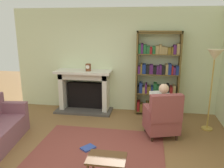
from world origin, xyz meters
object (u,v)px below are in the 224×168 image
mantel_clock (88,67)px  side_table (107,162)px  fireplace (85,89)px  bookshelf (158,76)px  floor_lamp (214,62)px  armchair_reading (162,118)px  seated_reader (161,107)px

mantel_clock → side_table: 3.08m
fireplace → bookshelf: 1.96m
floor_lamp → armchair_reading: bearing=-151.7°
fireplace → floor_lamp: bearing=-13.5°
seated_reader → floor_lamp: floor_lamp is taller
armchair_reading → bookshelf: bearing=-103.0°
side_table → seated_reader: bearing=64.5°
bookshelf → floor_lamp: 1.43m
bookshelf → seated_reader: size_ratio=1.87×
fireplace → mantel_clock: size_ratio=8.02×
fireplace → armchair_reading: fireplace is taller
fireplace → side_table: size_ratio=2.67×
fireplace → armchair_reading: size_ratio=1.54×
fireplace → floor_lamp: floor_lamp is taller
mantel_clock → seated_reader: size_ratio=0.16×
armchair_reading → side_table: armchair_reading is taller
mantel_clock → bookshelf: size_ratio=0.09×
side_table → floor_lamp: bearing=49.0°
armchair_reading → side_table: bearing=45.0°
fireplace → bookshelf: (1.91, 0.03, 0.44)m
bookshelf → floor_lamp: (1.12, -0.76, 0.48)m
fireplace → floor_lamp: size_ratio=0.84×
fireplace → mantel_clock: mantel_clock is taller
armchair_reading → seated_reader: seated_reader is taller
seated_reader → floor_lamp: 1.45m
bookshelf → side_table: (-0.76, -2.92, -0.67)m
mantel_clock → bookshelf: (1.77, 0.14, -0.18)m
mantel_clock → floor_lamp: floor_lamp is taller
bookshelf → side_table: size_ratio=3.81×
seated_reader → bookshelf: bearing=-104.2°
fireplace → floor_lamp: 3.25m
side_table → floor_lamp: 3.09m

